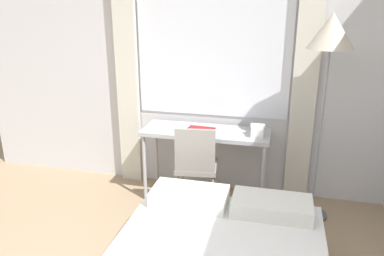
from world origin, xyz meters
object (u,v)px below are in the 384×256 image
object	(u,v)px
desk	(206,137)
standing_lamp	(330,44)
book	(201,130)
telephone	(258,131)
desk_chair	(196,163)

from	to	relation	value
desk	standing_lamp	xyz separation A→B (m)	(1.09, -0.11, 0.97)
book	telephone	bearing A→B (deg)	-0.97
desk	standing_lamp	bearing A→B (deg)	-5.89
standing_lamp	book	xyz separation A→B (m)	(-1.14, 0.09, -0.89)
desk	book	world-z (taller)	book
desk_chair	book	distance (m)	0.35
desk	telephone	bearing A→B (deg)	-4.07
desk	book	xyz separation A→B (m)	(-0.05, -0.03, 0.08)
desk_chair	standing_lamp	distance (m)	1.62
telephone	book	xyz separation A→B (m)	(-0.57, 0.01, -0.04)
desk_chair	standing_lamp	size ratio (longest dim) A/B	0.47
desk	standing_lamp	distance (m)	1.47
telephone	standing_lamp	bearing A→B (deg)	-7.56
standing_lamp	book	bearing A→B (deg)	175.73
desk_chair	book	bearing A→B (deg)	84.11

